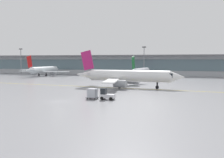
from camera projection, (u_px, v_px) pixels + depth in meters
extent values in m
plane|color=gray|center=(58.00, 102.00, 47.60)|extent=(400.00, 400.00, 0.00)
cube|color=yellow|center=(127.00, 88.00, 70.03)|extent=(109.51, 11.10, 0.01)
cube|color=#B2B7BC|center=(146.00, 66.00, 130.18)|extent=(182.66, 8.00, 9.00)
cube|color=slate|center=(145.00, 65.00, 126.26)|extent=(175.36, 0.16, 5.04)
cube|color=slate|center=(146.00, 56.00, 128.42)|extent=(189.97, 11.00, 0.60)
cylinder|color=white|center=(44.00, 70.00, 124.16)|extent=(2.93, 19.93, 2.76)
cone|color=white|center=(57.00, 69.00, 135.20)|extent=(2.65, 3.34, 2.63)
cube|color=black|center=(55.00, 68.00, 133.07)|extent=(2.18, 2.51, 0.97)
cone|color=white|center=(28.00, 71.00, 112.60)|extent=(2.39, 4.44, 2.35)
cube|color=white|center=(29.00, 71.00, 124.81)|extent=(11.65, 5.73, 0.23)
cylinder|color=#999EA3|center=(35.00, 73.00, 125.34)|extent=(1.73, 2.94, 1.71)
cube|color=white|center=(56.00, 72.00, 120.53)|extent=(11.66, 5.56, 0.23)
cylinder|color=#999EA3|center=(53.00, 73.00, 122.43)|extent=(1.73, 2.94, 1.71)
cube|color=red|center=(30.00, 62.00, 113.18)|extent=(0.32, 3.73, 5.21)
cube|color=white|center=(26.00, 69.00, 114.34)|extent=(4.08, 1.98, 0.20)
cube|color=white|center=(34.00, 70.00, 113.11)|extent=(4.08, 1.98, 0.20)
cylinder|color=black|center=(52.00, 74.00, 130.93)|extent=(0.36, 0.36, 1.46)
cylinder|color=black|center=(52.00, 74.00, 130.96)|extent=(0.45, 0.74, 0.73)
cylinder|color=black|center=(39.00, 74.00, 123.33)|extent=(0.36, 0.36, 1.46)
cylinder|color=black|center=(39.00, 75.00, 123.36)|extent=(0.45, 0.74, 0.73)
cylinder|color=black|center=(46.00, 75.00, 122.20)|extent=(0.36, 0.36, 1.46)
cylinder|color=black|center=(46.00, 75.00, 122.22)|extent=(0.45, 0.74, 0.73)
cylinder|color=silver|center=(141.00, 71.00, 109.67)|extent=(3.96, 19.17, 2.64)
cone|color=silver|center=(148.00, 70.00, 120.00)|extent=(2.73, 3.34, 2.51)
cube|color=black|center=(146.00, 70.00, 118.01)|extent=(2.22, 2.52, 0.93)
cone|color=silver|center=(133.00, 72.00, 98.85)|extent=(2.54, 4.37, 2.25)
cube|color=silver|center=(124.00, 73.00, 110.71)|extent=(11.08, 6.06, 0.22)
cylinder|color=#999EA3|center=(130.00, 75.00, 111.07)|extent=(1.82, 2.91, 1.63)
cube|color=silver|center=(157.00, 74.00, 105.84)|extent=(11.16, 4.71, 0.22)
cylinder|color=#999EA3|center=(152.00, 75.00, 107.76)|extent=(1.82, 2.91, 1.63)
cube|color=#19662D|center=(133.00, 63.00, 99.39)|extent=(0.53, 3.57, 4.98)
cube|color=silver|center=(128.00, 71.00, 100.60)|extent=(4.01, 2.13, 0.19)
cube|color=silver|center=(139.00, 71.00, 99.20)|extent=(4.01, 2.13, 0.19)
cylinder|color=black|center=(145.00, 75.00, 116.01)|extent=(0.34, 0.34, 1.40)
cylinder|color=black|center=(145.00, 76.00, 116.03)|extent=(0.48, 0.73, 0.70)
cylinder|color=black|center=(136.00, 76.00, 109.01)|extent=(0.34, 0.34, 1.40)
cylinder|color=black|center=(136.00, 77.00, 109.04)|extent=(0.48, 0.73, 0.70)
cylinder|color=black|center=(144.00, 77.00, 107.72)|extent=(0.34, 0.34, 1.40)
cylinder|color=black|center=(144.00, 77.00, 107.75)|extent=(0.48, 0.73, 0.70)
cylinder|color=white|center=(129.00, 76.00, 71.72)|extent=(21.88, 5.11, 3.01)
cone|color=white|center=(178.00, 77.00, 66.83)|extent=(3.88, 3.20, 2.86)
cube|color=black|center=(168.00, 75.00, 67.73)|extent=(2.93, 2.60, 1.05)
cone|color=white|center=(84.00, 75.00, 76.84)|extent=(5.05, 3.02, 2.56)
cube|color=white|center=(132.00, 77.00, 79.55)|extent=(7.21, 12.57, 0.25)
cylinder|color=#999EA3|center=(133.00, 81.00, 76.81)|extent=(3.36, 2.16, 1.86)
cube|color=white|center=(111.00, 81.00, 65.37)|extent=(5.04, 12.71, 0.25)
cylinder|color=#999EA3|center=(120.00, 84.00, 67.20)|extent=(3.36, 2.16, 1.86)
cube|color=#B21E66|center=(87.00, 60.00, 76.18)|extent=(4.07, 0.71, 5.67)
cube|color=white|center=(92.00, 73.00, 78.34)|extent=(2.55, 4.62, 0.21)
cube|color=white|center=(85.00, 74.00, 74.26)|extent=(2.55, 4.62, 0.21)
cylinder|color=black|center=(157.00, 86.00, 68.95)|extent=(0.39, 0.39, 1.59)
cylinder|color=black|center=(157.00, 87.00, 68.97)|extent=(0.84, 0.56, 0.80)
cylinder|color=black|center=(125.00, 84.00, 74.44)|extent=(0.39, 0.39, 1.59)
cylinder|color=black|center=(125.00, 85.00, 74.47)|extent=(0.84, 0.56, 0.80)
cylinder|color=black|center=(120.00, 85.00, 70.69)|extent=(0.39, 0.39, 1.59)
cylinder|color=black|center=(120.00, 86.00, 70.72)|extent=(0.84, 0.56, 0.80)
cube|color=silver|center=(108.00, 96.00, 50.03)|extent=(2.61, 1.42, 0.70)
cube|color=#1E2328|center=(104.00, 91.00, 50.19)|extent=(0.91, 1.25, 1.10)
cylinder|color=black|center=(113.00, 98.00, 50.46)|extent=(0.60, 0.23, 0.60)
cylinder|color=black|center=(111.00, 99.00, 49.13)|extent=(0.60, 0.23, 0.60)
cylinder|color=black|center=(104.00, 97.00, 50.97)|extent=(0.60, 0.23, 0.60)
cylinder|color=black|center=(102.00, 98.00, 49.64)|extent=(0.60, 0.23, 0.60)
cube|color=#595B60|center=(92.00, 97.00, 50.96)|extent=(2.11, 1.62, 0.12)
cube|color=#B2B7C1|center=(92.00, 93.00, 50.90)|extent=(1.61, 1.51, 1.60)
cylinder|color=black|center=(97.00, 98.00, 51.41)|extent=(0.22, 0.10, 0.22)
cylinder|color=black|center=(95.00, 99.00, 50.08)|extent=(0.22, 0.10, 0.22)
cylinder|color=black|center=(90.00, 98.00, 51.86)|extent=(0.22, 0.10, 0.22)
cylinder|color=black|center=(87.00, 99.00, 50.53)|extent=(0.22, 0.10, 0.22)
cylinder|color=gray|center=(21.00, 62.00, 140.30)|extent=(0.36, 0.36, 12.58)
cube|color=#3F3F42|center=(21.00, 49.00, 139.84)|extent=(1.80, 0.30, 0.50)
cylinder|color=gray|center=(144.00, 62.00, 123.80)|extent=(0.36, 0.36, 12.80)
cube|color=#3F3F42|center=(144.00, 47.00, 123.33)|extent=(1.80, 0.30, 0.50)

